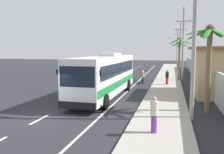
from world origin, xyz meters
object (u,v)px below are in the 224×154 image
at_px(palm_nearest, 180,48).
at_px(palm_third, 180,49).
at_px(coach_bus_foreground, 106,74).
at_px(utility_pole_distant, 177,45).
at_px(utility_pole_nearest, 194,24).
at_px(motorcycle_beside_bus, 143,78).
at_px(palm_second, 209,51).
at_px(utility_pole_mid, 183,43).
at_px(utility_pole_far, 180,44).
at_px(pedestrian_near_kerb, 154,114).
at_px(pedestrian_midwalk, 167,77).

distance_m(palm_nearest, palm_third, 15.86).
bearing_deg(palm_third, palm_nearest, -91.59).
relative_size(coach_bus_foreground, utility_pole_distant, 1.27).
xyz_separation_m(coach_bus_foreground, utility_pole_nearest, (6.54, -5.52, 3.45)).
xyz_separation_m(motorcycle_beside_bus, palm_third, (4.63, 18.89, 3.44)).
bearing_deg(palm_second, utility_pole_mid, 92.74).
xyz_separation_m(palm_nearest, palm_third, (0.44, 15.85, -0.18)).
bearing_deg(utility_pole_distant, utility_pole_far, -89.19).
height_order(pedestrian_near_kerb, utility_pole_mid, utility_pole_mid).
xyz_separation_m(palm_nearest, palm_second, (1.33, -15.82, -0.32)).
bearing_deg(pedestrian_near_kerb, pedestrian_midwalk, -169.10).
relative_size(motorcycle_beside_bus, utility_pole_far, 0.20).
xyz_separation_m(pedestrian_near_kerb, palm_third, (2.06, 36.71, 3.04)).
bearing_deg(palm_third, utility_pole_nearest, -90.35).
height_order(coach_bus_foreground, pedestrian_midwalk, coach_bus_foreground).
distance_m(pedestrian_near_kerb, palm_third, 36.90).
distance_m(coach_bus_foreground, utility_pole_nearest, 9.23).
distance_m(motorcycle_beside_bus, palm_third, 19.75).
bearing_deg(coach_bus_foreground, utility_pole_distant, 82.81).
distance_m(coach_bus_foreground, palm_third, 28.88).
xyz_separation_m(pedestrian_near_kerb, utility_pole_nearest, (1.85, 3.19, 4.35)).
relative_size(coach_bus_foreground, palm_nearest, 2.25).
bearing_deg(pedestrian_near_kerb, utility_pole_distant, -170.07).
height_order(pedestrian_near_kerb, palm_nearest, palm_nearest).
bearing_deg(utility_pole_nearest, utility_pole_far, 89.33).
distance_m(utility_pole_nearest, palm_nearest, 17.71).
xyz_separation_m(utility_pole_nearest, utility_pole_distant, (0.18, 58.77, -0.15)).
relative_size(pedestrian_midwalk, utility_pole_distant, 0.16).
bearing_deg(coach_bus_foreground, pedestrian_midwalk, 57.67).
height_order(pedestrian_midwalk, utility_pole_mid, utility_pole_mid).
height_order(pedestrian_near_kerb, utility_pole_nearest, utility_pole_nearest).
bearing_deg(utility_pole_mid, pedestrian_near_kerb, -95.26).
xyz_separation_m(motorcycle_beside_bus, utility_pole_distant, (4.61, 44.14, 4.59)).
height_order(utility_pole_nearest, palm_third, utility_pole_nearest).
bearing_deg(palm_second, motorcycle_beside_bus, 113.37).
distance_m(pedestrian_midwalk, utility_pole_distant, 45.66).
distance_m(utility_pole_far, palm_nearest, 21.54).
height_order(coach_bus_foreground, motorcycle_beside_bus, coach_bus_foreground).
distance_m(motorcycle_beside_bus, palm_nearest, 6.32).
distance_m(pedestrian_midwalk, palm_third, 20.50).
distance_m(pedestrian_near_kerb, utility_pole_mid, 23.21).
xyz_separation_m(palm_second, palm_third, (-0.89, 31.68, 0.15)).
relative_size(pedestrian_midwalk, utility_pole_far, 0.16).
height_order(pedestrian_midwalk, palm_third, palm_third).
height_order(utility_pole_mid, palm_third, utility_pole_mid).
xyz_separation_m(pedestrian_near_kerb, palm_nearest, (1.62, 20.86, 3.21)).
bearing_deg(palm_second, utility_pole_nearest, -120.81).
xyz_separation_m(coach_bus_foreground, utility_pole_mid, (6.79, 14.07, 2.98)).
distance_m(pedestrian_near_kerb, utility_pole_far, 42.64).
xyz_separation_m(motorcycle_beside_bus, palm_nearest, (4.19, 3.04, 3.61)).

